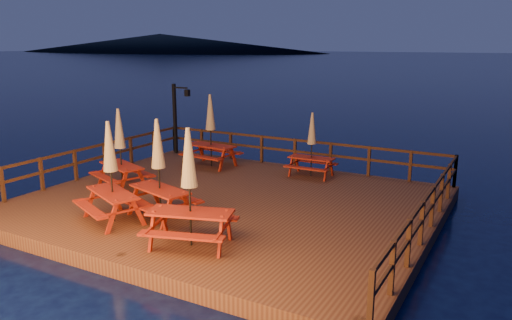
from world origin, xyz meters
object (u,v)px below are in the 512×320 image
object	(u,v)px
lamp_post	(178,112)
picnic_table_2	(189,186)
picnic_table_0	(120,147)
picnic_table_1	(312,143)

from	to	relation	value
lamp_post	picnic_table_2	world-z (taller)	lamp_post
picnic_table_2	picnic_table_0	bearing A→B (deg)	132.53
lamp_post	picnic_table_1	size ratio (longest dim) A/B	1.30
picnic_table_0	picnic_table_2	distance (m)	5.61
lamp_post	picnic_table_0	distance (m)	5.40
picnic_table_0	picnic_table_1	distance (m)	6.61
picnic_table_0	lamp_post	bearing A→B (deg)	128.12
lamp_post	picnic_table_2	bearing A→B (deg)	-50.81
picnic_table_0	picnic_table_2	world-z (taller)	picnic_table_2
picnic_table_1	picnic_table_2	distance (m)	7.25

